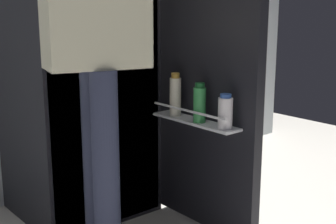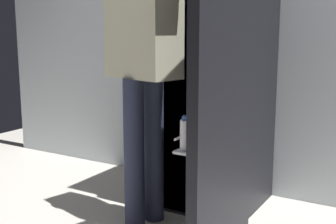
% 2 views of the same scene
% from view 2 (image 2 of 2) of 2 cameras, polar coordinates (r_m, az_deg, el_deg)
% --- Properties ---
extents(kitchen_wall, '(4.40, 0.10, 2.45)m').
position_cam_2_polar(kitchen_wall, '(3.26, 8.50, 11.49)').
color(kitchen_wall, silver).
rests_on(kitchen_wall, ground_plane).
extents(refrigerator, '(0.74, 1.30, 1.81)m').
position_cam_2_polar(refrigerator, '(2.87, 5.67, 5.32)').
color(refrigerator, black).
rests_on(refrigerator, ground_plane).
extents(person, '(0.58, 0.83, 1.78)m').
position_cam_2_polar(person, '(2.55, -3.05, 8.70)').
color(person, '#2D334C').
rests_on(person, ground_plane).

